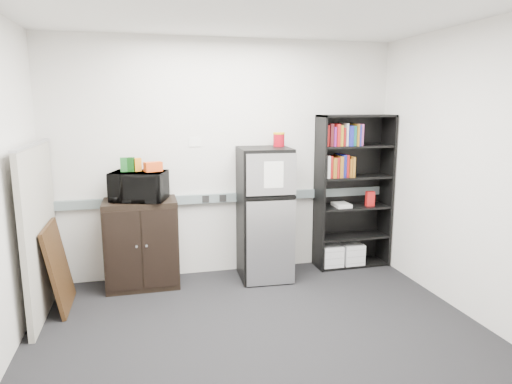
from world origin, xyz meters
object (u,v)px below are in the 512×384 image
cabinet (142,243)px  refrigerator (264,214)px  cubicle_partition (40,230)px  bookshelf (352,188)px  microwave (139,186)px

cabinet → refrigerator: size_ratio=0.64×
cubicle_partition → cabinet: (0.92, 0.42, -0.33)m
bookshelf → refrigerator: bookshelf is taller
cabinet → cubicle_partition: bearing=-155.3°
cubicle_partition → microwave: (0.92, 0.40, 0.31)m
bookshelf → microwave: (-2.49, -0.08, 0.15)m
bookshelf → refrigerator: 1.16m
cabinet → microwave: 0.64m
refrigerator → microwave: bearing=-179.9°
bookshelf → cubicle_partition: 3.45m
cabinet → microwave: microwave is taller
microwave → refrigerator: bearing=14.9°
cabinet → microwave: size_ratio=1.72×
cabinet → refrigerator: (1.36, -0.08, 0.27)m
bookshelf → cabinet: size_ratio=1.92×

